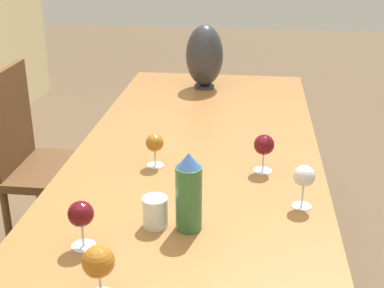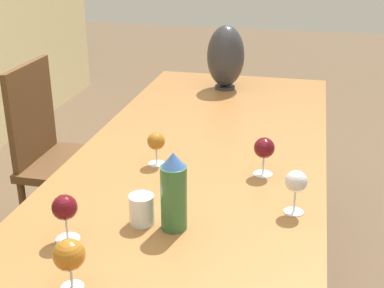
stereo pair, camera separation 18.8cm
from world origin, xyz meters
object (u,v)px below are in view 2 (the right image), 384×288
object	(u,v)px
vase	(226,57)
wine_glass_4	(156,142)
water_tumbler	(142,209)
wine_glass_1	(264,149)
water_bottle	(174,192)
wine_glass_3	(296,183)
wine_glass_0	(65,209)
wine_glass_2	(69,256)
chair_far	(59,152)

from	to	relation	value
vase	wine_glass_4	xyz separation A→B (m)	(-1.01, 0.08, -0.09)
water_tumbler	wine_glass_1	bearing A→B (deg)	-37.46
water_bottle	water_tumbler	bearing A→B (deg)	88.32
vase	wine_glass_4	bearing A→B (deg)	175.33
wine_glass_3	wine_glass_4	distance (m)	0.57
wine_glass_1	wine_glass_0	bearing A→B (deg)	137.81
water_tumbler	wine_glass_2	xyz separation A→B (m)	(-0.33, 0.07, 0.05)
wine_glass_0	chair_far	bearing A→B (deg)	28.10
water_tumbler	wine_glass_4	size ratio (longest dim) A/B	0.74
wine_glass_0	wine_glass_3	world-z (taller)	wine_glass_3
water_tumbler	wine_glass_3	distance (m)	0.47
water_bottle	wine_glass_2	distance (m)	0.37
wine_glass_0	water_tumbler	bearing A→B (deg)	-53.37
vase	wine_glass_3	world-z (taller)	vase
wine_glass_2	chair_far	distance (m)	1.44
water_tumbler	vase	bearing A→B (deg)	-0.27
water_bottle	wine_glass_2	bearing A→B (deg)	152.08
water_tumbler	wine_glass_0	xyz separation A→B (m)	(-0.13, 0.18, 0.05)
chair_far	wine_glass_2	bearing A→B (deg)	-151.93
vase	wine_glass_0	xyz separation A→B (m)	(-1.55, 0.18, -0.07)
water_bottle	vase	bearing A→B (deg)	3.72
water_bottle	water_tumbler	xyz separation A→B (m)	(0.00, 0.10, -0.07)
vase	chair_far	bearing A→B (deg)	124.26
wine_glass_3	wine_glass_4	world-z (taller)	wine_glass_3
water_bottle	wine_glass_3	xyz separation A→B (m)	(0.17, -0.33, -0.01)
wine_glass_0	wine_glass_4	bearing A→B (deg)	-10.56
vase	wine_glass_2	world-z (taller)	vase
vase	wine_glass_1	distance (m)	1.05
water_bottle	wine_glass_3	size ratio (longest dim) A/B	1.71
water_bottle	water_tumbler	distance (m)	0.12
wine_glass_1	wine_glass_2	world-z (taller)	wine_glass_1
wine_glass_3	wine_glass_2	bearing A→B (deg)	134.13
water_tumbler	vase	xyz separation A→B (m)	(1.42, -0.01, 0.13)
wine_glass_2	vase	bearing A→B (deg)	-2.61
water_bottle	wine_glass_1	bearing A→B (deg)	-27.51
wine_glass_1	wine_glass_2	distance (m)	0.83
chair_far	wine_glass_0	bearing A→B (deg)	-151.90
wine_glass_1	chair_far	bearing A→B (deg)	64.37
water_tumbler	wine_glass_0	distance (m)	0.23
water_tumbler	chair_far	bearing A→B (deg)	38.79
wine_glass_3	wine_glass_4	size ratio (longest dim) A/B	1.13
wine_glass_0	vase	bearing A→B (deg)	-6.74
water_tumbler	wine_glass_4	xyz separation A→B (m)	(0.41, 0.08, 0.04)
water_tumbler	wine_glass_0	world-z (taller)	wine_glass_0
vase	chair_far	xyz separation A→B (m)	(-0.50, 0.74, -0.40)
wine_glass_4	water_bottle	bearing A→B (deg)	-157.05
water_tumbler	wine_glass_0	bearing A→B (deg)	126.63
wine_glass_0	wine_glass_4	distance (m)	0.55
wine_glass_2	wine_glass_4	world-z (taller)	wine_glass_2
vase	wine_glass_2	xyz separation A→B (m)	(-1.74, 0.08, -0.08)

